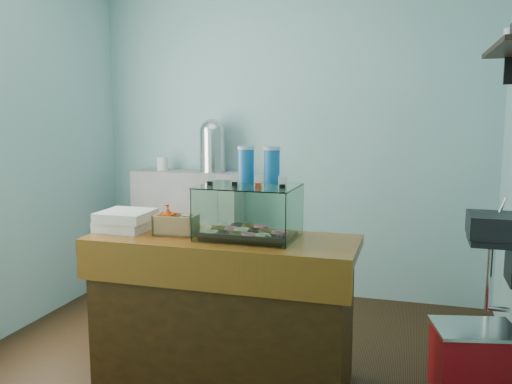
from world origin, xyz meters
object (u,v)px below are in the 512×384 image
(coffee_urn, at_px, (213,144))
(counter, at_px, (223,308))
(red_cooler, at_px, (474,360))
(display_case, at_px, (250,209))

(coffee_urn, bearing_deg, counter, -67.42)
(red_cooler, bearing_deg, display_case, 176.35)
(counter, distance_m, red_cooler, 1.50)
(counter, distance_m, coffee_urn, 1.94)
(counter, relative_size, coffee_urn, 3.37)
(display_case, height_order, coffee_urn, coffee_urn)
(display_case, distance_m, coffee_urn, 1.75)
(counter, height_order, red_cooler, counter)
(counter, relative_size, red_cooler, 3.03)
(coffee_urn, bearing_deg, display_case, -61.92)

